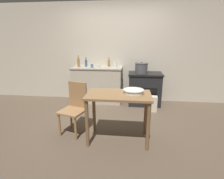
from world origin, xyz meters
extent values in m
plane|color=brown|center=(0.00, 0.00, 0.00)|extent=(14.00, 14.00, 0.00)
cube|color=beige|center=(0.00, 1.58, 1.27)|extent=(8.00, 0.07, 2.55)
cube|color=#B2A893|center=(-0.50, 1.29, 0.45)|extent=(1.27, 0.51, 0.90)
cube|color=gray|center=(-0.50, 1.29, 0.92)|extent=(1.30, 0.54, 0.03)
cube|color=black|center=(0.74, 1.26, 0.39)|extent=(0.79, 0.58, 0.78)
cube|color=black|center=(0.74, 1.26, 0.80)|extent=(0.83, 0.62, 0.04)
cube|color=black|center=(0.74, 0.96, 0.34)|extent=(0.55, 0.01, 0.33)
cube|color=olive|center=(0.21, -0.52, 0.78)|extent=(1.01, 0.60, 0.03)
cylinder|color=brown|center=(-0.25, -0.77, 0.38)|extent=(0.06, 0.06, 0.76)
cylinder|color=brown|center=(0.66, -0.77, 0.38)|extent=(0.06, 0.06, 0.76)
cylinder|color=brown|center=(-0.25, -0.27, 0.38)|extent=(0.06, 0.06, 0.76)
cylinder|color=brown|center=(0.66, -0.27, 0.38)|extent=(0.06, 0.06, 0.76)
cube|color=#997047|center=(-0.60, -0.42, 0.42)|extent=(0.50, 0.50, 0.03)
cube|color=#997047|center=(-0.54, -0.24, 0.67)|extent=(0.35, 0.13, 0.46)
cylinder|color=#997047|center=(-0.80, -0.53, 0.20)|extent=(0.04, 0.04, 0.41)
cylinder|color=#997047|center=(-0.49, -0.63, 0.20)|extent=(0.04, 0.04, 0.41)
cylinder|color=#997047|center=(-0.71, -0.21, 0.20)|extent=(0.04, 0.04, 0.41)
cylinder|color=#997047|center=(-0.39, -0.31, 0.20)|extent=(0.04, 0.04, 0.41)
cube|color=beige|center=(0.89, 0.77, 0.18)|extent=(0.22, 0.16, 0.36)
cylinder|color=#4C4C51|center=(0.63, 1.24, 0.93)|extent=(0.31, 0.31, 0.23)
cylinder|color=#4C4C51|center=(0.63, 1.24, 1.06)|extent=(0.32, 0.32, 0.02)
sphere|color=black|center=(0.63, 1.24, 1.08)|extent=(0.02, 0.02, 0.02)
cylinder|color=silver|center=(0.44, -0.47, 0.83)|extent=(0.31, 0.31, 0.06)
cylinder|color=beige|center=(0.44, -0.47, 0.85)|extent=(0.33, 0.33, 0.01)
cylinder|color=olive|center=(-0.99, 1.33, 1.04)|extent=(0.07, 0.07, 0.21)
cylinder|color=olive|center=(-0.99, 1.33, 1.19)|extent=(0.03, 0.03, 0.08)
cylinder|color=#3D5675|center=(-0.80, 1.38, 1.02)|extent=(0.07, 0.07, 0.17)
cylinder|color=#3D5675|center=(-0.80, 1.38, 1.14)|extent=(0.03, 0.03, 0.07)
cylinder|color=silver|center=(-0.02, 1.32, 1.00)|extent=(0.07, 0.07, 0.13)
cylinder|color=silver|center=(-0.02, 1.32, 1.09)|extent=(0.03, 0.03, 0.05)
cylinder|color=olive|center=(-0.21, 1.45, 1.02)|extent=(0.06, 0.06, 0.17)
cylinder|color=olive|center=(-0.21, 1.45, 1.13)|extent=(0.02, 0.02, 0.07)
cylinder|color=#4C6B99|center=(-0.60, 1.20, 0.98)|extent=(0.07, 0.07, 0.10)
cylinder|color=silver|center=(-0.41, 1.12, 0.98)|extent=(0.07, 0.07, 0.10)
camera|label=1|loc=(0.40, -3.12, 1.60)|focal=28.00mm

